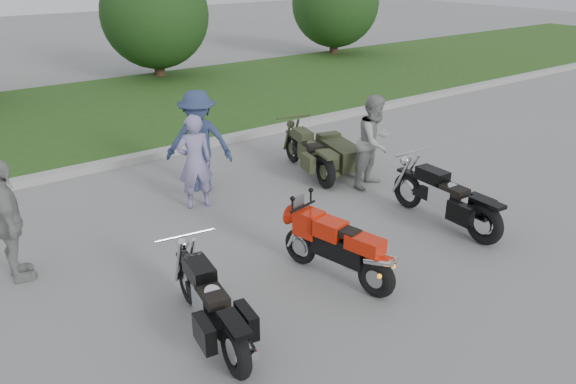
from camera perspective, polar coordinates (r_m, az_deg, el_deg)
ground at (r=7.61m, az=2.67°, el=-9.37°), size 80.00×80.00×0.00m
curb at (r=12.35m, az=-15.15°, el=3.34°), size 60.00×0.30×0.15m
grass_strip at (r=16.15m, az=-20.82°, el=7.19°), size 60.00×8.00×0.14m
tree_mid_right at (r=20.23m, az=-13.38°, el=17.15°), size 3.60×3.60×4.00m
tree_far_right at (r=24.55m, az=4.82°, el=18.60°), size 3.60×3.60×4.00m
sportbike_red at (r=7.48m, az=5.23°, el=-5.54°), size 0.58×1.80×0.86m
cruiser_left at (r=6.47m, az=-7.68°, el=-11.62°), size 0.49×2.11×0.82m
cruiser_right at (r=9.30m, az=16.02°, el=-0.90°), size 0.39×2.25×0.86m
cruiser_sidecar at (r=11.22m, az=4.06°, el=3.83°), size 1.35×2.14×0.84m
person_stripe at (r=9.65m, az=-9.46°, el=3.05°), size 0.68×0.52×1.65m
person_grey at (r=10.54m, az=8.79°, el=5.09°), size 0.98×0.84×1.74m
person_denim at (r=10.31m, az=-9.05°, el=5.06°), size 1.37×1.33×1.88m
person_back at (r=8.19m, az=-26.53°, el=-2.71°), size 0.47×1.02×1.71m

